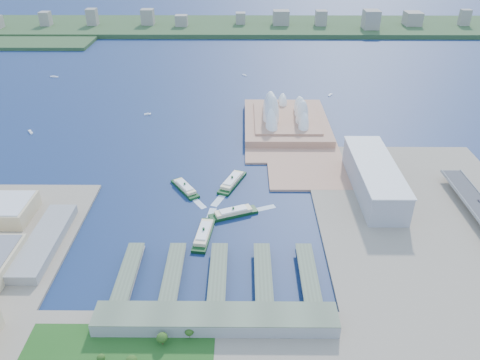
{
  "coord_description": "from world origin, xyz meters",
  "views": [
    {
      "loc": [
        36.81,
        -408.63,
        301.44
      ],
      "look_at": [
        33.45,
        77.6,
        18.0
      ],
      "focal_mm": 35.0,
      "sensor_mm": 36.0,
      "label": 1
    }
  ],
  "objects_px": {
    "ferry_c": "(204,232)",
    "opera_house": "(287,107)",
    "toaster_building": "(374,178)",
    "car_c": "(479,201)",
    "ferry_a": "(185,186)",
    "ferry_d": "(233,211)",
    "ferry_b": "(232,180)"
  },
  "relations": [
    {
      "from": "ferry_c",
      "to": "opera_house",
      "type": "bearing_deg",
      "value": -103.29
    },
    {
      "from": "toaster_building",
      "to": "ferry_c",
      "type": "relative_size",
      "value": 2.64
    },
    {
      "from": "car_c",
      "to": "toaster_building",
      "type": "bearing_deg",
      "value": -21.35
    },
    {
      "from": "opera_house",
      "to": "car_c",
      "type": "bearing_deg",
      "value": -50.64
    },
    {
      "from": "ferry_c",
      "to": "ferry_a",
      "type": "bearing_deg",
      "value": -64.93
    },
    {
      "from": "toaster_building",
      "to": "ferry_d",
      "type": "distance_m",
      "value": 176.88
    },
    {
      "from": "opera_house",
      "to": "ferry_c",
      "type": "bearing_deg",
      "value": -110.59
    },
    {
      "from": "toaster_building",
      "to": "car_c",
      "type": "bearing_deg",
      "value": -21.35
    },
    {
      "from": "ferry_b",
      "to": "toaster_building",
      "type": "bearing_deg",
      "value": 15.91
    },
    {
      "from": "ferry_a",
      "to": "ferry_c",
      "type": "distance_m",
      "value": 99.37
    },
    {
      "from": "ferry_d",
      "to": "ferry_b",
      "type": "bearing_deg",
      "value": -19.37
    },
    {
      "from": "opera_house",
      "to": "ferry_d",
      "type": "distance_m",
      "value": 264.08
    },
    {
      "from": "opera_house",
      "to": "car_c",
      "type": "distance_m",
      "value": 314.21
    },
    {
      "from": "toaster_building",
      "to": "ferry_b",
      "type": "height_order",
      "value": "toaster_building"
    },
    {
      "from": "ferry_b",
      "to": "ferry_c",
      "type": "xyz_separation_m",
      "value": [
        -27.72,
        -109.4,
        -0.12
      ]
    },
    {
      "from": "car_c",
      "to": "ferry_d",
      "type": "bearing_deg",
      "value": 1.66
    },
    {
      "from": "opera_house",
      "to": "ferry_c",
      "type": "height_order",
      "value": "opera_house"
    },
    {
      "from": "ferry_c",
      "to": "ferry_d",
      "type": "distance_m",
      "value": 50.47
    },
    {
      "from": "opera_house",
      "to": "ferry_b",
      "type": "relative_size",
      "value": 3.0
    },
    {
      "from": "ferry_a",
      "to": "opera_house",
      "type": "bearing_deg",
      "value": 21.5
    },
    {
      "from": "ferry_b",
      "to": "car_c",
      "type": "relative_size",
      "value": 12.44
    },
    {
      "from": "opera_house",
      "to": "toaster_building",
      "type": "xyz_separation_m",
      "value": [
        90.0,
        -200.0,
        -11.5
      ]
    },
    {
      "from": "ferry_d",
      "to": "ferry_a",
      "type": "bearing_deg",
      "value": 26.54
    },
    {
      "from": "ferry_a",
      "to": "ferry_b",
      "type": "bearing_deg",
      "value": -18.79
    },
    {
      "from": "ferry_c",
      "to": "ferry_d",
      "type": "xyz_separation_m",
      "value": [
        30.47,
        40.23,
        -0.27
      ]
    },
    {
      "from": "ferry_b",
      "to": "ferry_d",
      "type": "relative_size",
      "value": 1.07
    },
    {
      "from": "ferry_a",
      "to": "ferry_d",
      "type": "relative_size",
      "value": 0.95
    },
    {
      "from": "ferry_b",
      "to": "ferry_d",
      "type": "xyz_separation_m",
      "value": [
        2.75,
        -69.17,
        -0.39
      ]
    },
    {
      "from": "ferry_a",
      "to": "ferry_b",
      "type": "xyz_separation_m",
      "value": [
        58.06,
        14.77,
        0.66
      ]
    },
    {
      "from": "toaster_building",
      "to": "ferry_b",
      "type": "distance_m",
      "value": 173.19
    },
    {
      "from": "opera_house",
      "to": "ferry_d",
      "type": "height_order",
      "value": "opera_house"
    },
    {
      "from": "toaster_building",
      "to": "ferry_d",
      "type": "relative_size",
      "value": 2.77
    }
  ]
}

